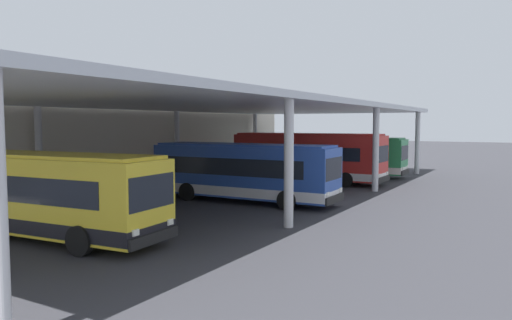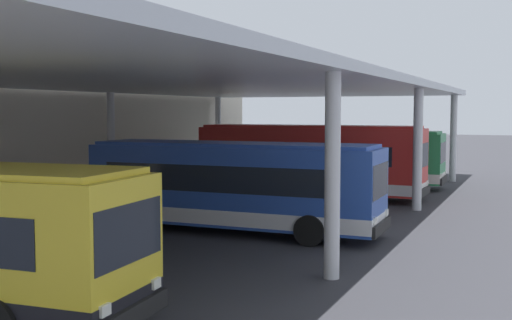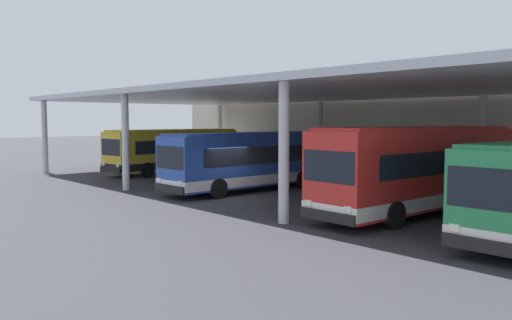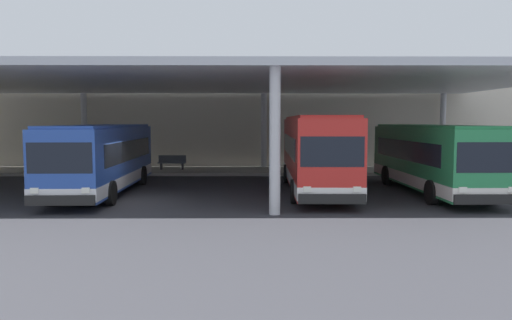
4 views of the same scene
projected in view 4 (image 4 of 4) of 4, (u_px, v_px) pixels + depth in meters
The scene contains 9 objects.
ground_plane at pixel (122, 203), 19.71m from camera, with size 200.00×200.00×0.00m, color #333338.
platform_kerb at pixel (171, 171), 31.42m from camera, with size 42.00×4.50×0.18m, color #A39E93.
station_building_facade at pixel (178, 115), 34.36m from camera, with size 48.00×1.60×7.54m, color beige.
canopy_shelter at pixel (149, 83), 24.76m from camera, with size 40.00×17.00×5.55m.
bus_second_bay at pixel (102, 158), 22.11m from camera, with size 2.88×10.58×3.17m.
bus_middle_bay at pixel (315, 153), 22.80m from camera, with size 2.91×11.39×3.57m.
bus_far_bay at pixel (431, 157), 22.33m from camera, with size 2.85×10.57×3.17m.
bench_waiting at pixel (172, 162), 31.44m from camera, with size 1.80×0.45×0.92m.
trash_bin at pixel (117, 162), 31.29m from camera, with size 0.52×0.52×0.98m.
Camera 4 is at (5.36, -19.55, 3.36)m, focal length 33.67 mm.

